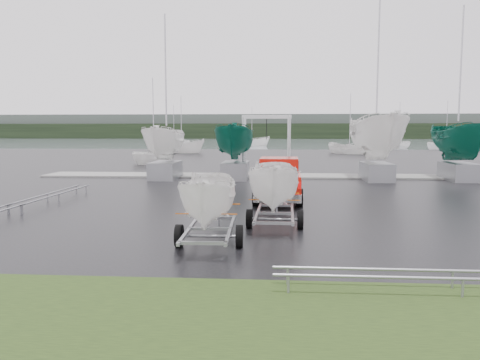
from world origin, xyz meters
TOP-DOWN VIEW (x-y plane):
  - ground_plane at (0.00, 0.00)m, footprint 120.00×120.00m
  - lake at (0.00, 100.00)m, footprint 300.00×300.00m
  - grass_verge at (0.00, -11.00)m, footprint 40.00×40.00m
  - dock at (0.00, 13.00)m, footprint 30.00×3.00m
  - treeline at (0.00, 170.00)m, footprint 300.00×8.00m
  - far_hill at (0.00, 178.00)m, footprint 300.00×6.00m
  - pickup_truck at (0.74, 2.56)m, footprint 2.16×5.56m
  - trailer_hitched at (0.56, -3.67)m, footprint 1.80×3.63m
  - trailer_parked at (-1.18, -6.17)m, footprint 1.80×3.63m
  - boat_hoist at (0.02, 13.00)m, footprint 3.30×2.18m
  - keelboat_0 at (-6.40, 11.00)m, footprint 2.23×3.20m
  - keelboat_1 at (-1.92, 11.20)m, footprint 2.37×3.20m
  - keelboat_2 at (6.87, 11.00)m, footprint 2.98×3.20m
  - keelboat_3 at (11.95, 11.30)m, footprint 2.50×3.20m
  - mast_rack_0 at (-9.00, 1.00)m, footprint 0.56×6.50m
  - mast_rack_2 at (4.00, -9.50)m, footprint 7.00×0.56m
  - moored_boat_0 at (-10.82, 25.23)m, footprint 2.88×2.91m
  - moored_boat_1 at (-12.46, 46.83)m, footprint 4.17×4.14m
  - moored_boat_2 at (10.65, 45.27)m, footprint 3.77×3.78m
  - moored_boat_3 at (28.98, 61.43)m, footprint 2.74×2.70m
  - moored_boat_4 at (-18.37, 69.39)m, footprint 2.65×2.60m
  - moored_boat_5 at (-3.98, 77.56)m, footprint 4.01×3.97m
  - moored_boat_6 at (21.97, 63.97)m, footprint 3.27×3.27m

SIDE VIEW (x-z plane):
  - lake at x=0.00m, z-range -0.01..-0.01m
  - ground_plane at x=0.00m, z-range 0.00..0.00m
  - moored_boat_1 at x=-12.46m, z-range -6.00..6.01m
  - moored_boat_5 at x=-3.98m, z-range -6.00..6.00m
  - grass_verge at x=0.00m, z-range 0.00..0.00m
  - moored_boat_2 at x=10.65m, z-range -5.75..5.76m
  - moored_boat_4 at x=-18.37m, z-range -5.56..5.57m
  - moored_boat_6 at x=21.97m, z-range -5.51..5.52m
  - moored_boat_3 at x=28.98m, z-range -5.48..5.49m
  - moored_boat_0 at x=-10.82m, z-range -5.46..5.48m
  - dock at x=0.00m, z-range -0.01..0.11m
  - mast_rack_0 at x=-9.00m, z-range 0.32..0.38m
  - mast_rack_2 at x=4.00m, z-range 0.32..0.38m
  - pickup_truck at x=0.74m, z-range 0.04..1.87m
  - trailer_parked at x=-1.18m, z-range 0.20..4.51m
  - trailer_hitched at x=0.56m, z-range 0.21..4.95m
  - boat_hoist at x=0.02m, z-range 0.61..4.73m
  - treeline at x=0.00m, z-range 0.00..6.00m
  - keelboat_0 at x=-6.40m, z-range -1.68..8.72m
  - keelboat_1 at x=-1.92m, z-range 0.05..7.46m
  - keelboat_3 at x=11.95m, z-range -1.36..9.31m
  - keelboat_2 at x=6.87m, z-range -0.85..10.32m
  - far_hill at x=0.00m, z-range 0.00..10.00m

